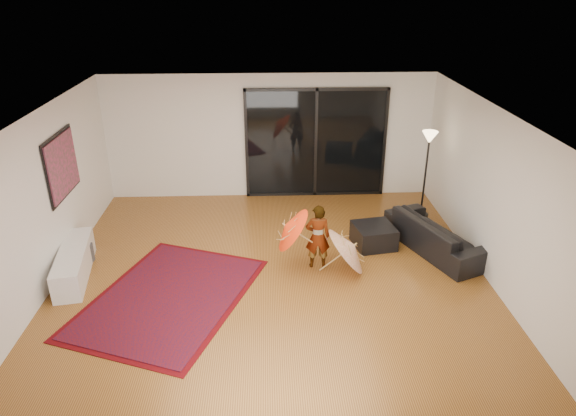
{
  "coord_description": "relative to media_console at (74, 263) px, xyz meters",
  "views": [
    {
      "loc": [
        -0.05,
        -7.18,
        4.55
      ],
      "look_at": [
        0.27,
        0.35,
        1.1
      ],
      "focal_mm": 32.0,
      "sensor_mm": 36.0,
      "label": 1
    }
  ],
  "objects": [
    {
      "name": "floor",
      "position": [
        3.25,
        -0.22,
        -0.23
      ],
      "size": [
        7.0,
        7.0,
        0.0
      ],
      "primitive_type": "plane",
      "color": "#9F682B",
      "rests_on": "ground"
    },
    {
      "name": "ceiling",
      "position": [
        3.25,
        -0.22,
        2.47
      ],
      "size": [
        7.0,
        7.0,
        0.0
      ],
      "primitive_type": "plane",
      "rotation": [
        3.14,
        0.0,
        0.0
      ],
      "color": "white",
      "rests_on": "wall_back"
    },
    {
      "name": "wall_back",
      "position": [
        3.25,
        3.28,
        1.12
      ],
      "size": [
        7.0,
        0.0,
        7.0
      ],
      "primitive_type": "plane",
      "rotation": [
        1.57,
        0.0,
        0.0
      ],
      "color": "silver",
      "rests_on": "floor"
    },
    {
      "name": "wall_front",
      "position": [
        3.25,
        -3.72,
        1.12
      ],
      "size": [
        7.0,
        0.0,
        7.0
      ],
      "primitive_type": "plane",
      "rotation": [
        -1.57,
        0.0,
        0.0
      ],
      "color": "silver",
      "rests_on": "floor"
    },
    {
      "name": "wall_left",
      "position": [
        -0.25,
        -0.22,
        1.12
      ],
      "size": [
        0.0,
        7.0,
        7.0
      ],
      "primitive_type": "plane",
      "rotation": [
        1.57,
        0.0,
        1.57
      ],
      "color": "silver",
      "rests_on": "floor"
    },
    {
      "name": "wall_right",
      "position": [
        6.75,
        -0.22,
        1.12
      ],
      "size": [
        0.0,
        7.0,
        7.0
      ],
      "primitive_type": "plane",
      "rotation": [
        1.57,
        0.0,
        -1.57
      ],
      "color": "silver",
      "rests_on": "floor"
    },
    {
      "name": "sliding_door",
      "position": [
        4.25,
        3.25,
        0.97
      ],
      "size": [
        3.06,
        0.07,
        2.4
      ],
      "color": "black",
      "rests_on": "wall_back"
    },
    {
      "name": "painting",
      "position": [
        -0.21,
        0.78,
        1.42
      ],
      "size": [
        0.04,
        1.28,
        1.08
      ],
      "color": "black",
      "rests_on": "wall_left"
    },
    {
      "name": "media_console",
      "position": [
        0.0,
        0.0,
        0.0
      ],
      "size": [
        0.7,
        1.73,
        0.47
      ],
      "primitive_type": "cube",
      "rotation": [
        0.0,
        0.0,
        0.17
      ],
      "color": "white",
      "rests_on": "floor"
    },
    {
      "name": "speaker",
      "position": [
        0.0,
        0.38,
        -0.07
      ],
      "size": [
        0.31,
        0.31,
        0.34
      ],
      "primitive_type": "cube",
      "rotation": [
        0.0,
        0.0,
        -0.06
      ],
      "color": "#424244",
      "rests_on": "floor"
    },
    {
      "name": "persian_rug",
      "position": [
        1.65,
        -0.71,
        -0.22
      ],
      "size": [
        3.05,
        3.54,
        0.02
      ],
      "rotation": [
        0.0,
        0.0,
        -0.36
      ],
      "color": "#4F060B",
      "rests_on": "floor"
    },
    {
      "name": "sofa",
      "position": [
        6.2,
        0.62,
        0.07
      ],
      "size": [
        1.57,
        2.26,
        0.61
      ],
      "primitive_type": "imported",
      "rotation": [
        0.0,
        0.0,
        1.97
      ],
      "color": "black",
      "rests_on": "floor"
    },
    {
      "name": "ottoman",
      "position": [
        5.11,
        0.82,
        -0.04
      ],
      "size": [
        0.81,
        0.81,
        0.4
      ],
      "primitive_type": "cube",
      "rotation": [
        0.0,
        0.0,
        0.18
      ],
      "color": "black",
      "rests_on": "floor"
    },
    {
      "name": "floor_lamp",
      "position": [
        6.35,
        2.08,
        1.17
      ],
      "size": [
        0.31,
        0.31,
        1.78
      ],
      "color": "black",
      "rests_on": "floor"
    },
    {
      "name": "child",
      "position": [
        4.01,
        0.13,
        0.33
      ],
      "size": [
        0.42,
        0.28,
        1.13
      ],
      "primitive_type": "imported",
      "rotation": [
        0.0,
        0.0,
        3.12
      ],
      "color": "#999999",
      "rests_on": "floor"
    },
    {
      "name": "parasol_orange",
      "position": [
        3.46,
        0.08,
        0.5
      ],
      "size": [
        0.61,
        0.8,
        0.87
      ],
      "rotation": [
        0.0,
        -0.95,
        0.0
      ],
      "color": "#FE380D",
      "rests_on": "child"
    },
    {
      "name": "parasol_white",
      "position": [
        4.61,
        -0.02,
        0.27
      ],
      "size": [
        0.72,
        0.9,
        0.96
      ],
      "rotation": [
        0.0,
        0.88,
        0.0
      ],
      "color": "white",
      "rests_on": "floor"
    }
  ]
}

